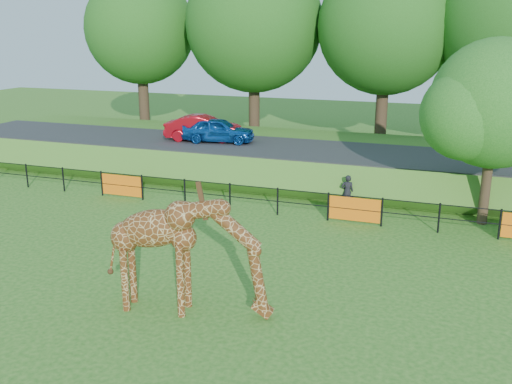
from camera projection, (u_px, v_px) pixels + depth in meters
ground at (186, 305)px, 15.03m from camera, size 90.00×90.00×0.00m
giraffe at (188, 256)px, 14.26m from camera, size 4.40×1.41×3.09m
perimeter_fence at (278, 201)px, 22.12m from camera, size 28.07×0.10×1.10m
embankment at (322, 159)px, 28.88m from camera, size 40.00×9.00×1.30m
road at (315, 151)px, 27.33m from camera, size 40.00×5.00×0.12m
car_blue at (219, 130)px, 28.93m from camera, size 3.84×2.02×1.25m
car_red at (204, 128)px, 29.36m from camera, size 4.11×2.03×1.30m
visitor at (347, 192)px, 22.91m from camera, size 0.57×0.44×1.38m
tree_east at (498, 109)px, 20.11m from camera, size 5.40×4.71×6.76m
bg_tree_line at (385, 25)px, 32.34m from camera, size 37.30×8.80×11.82m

